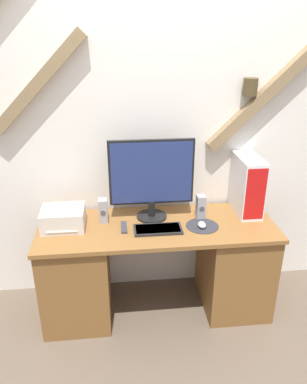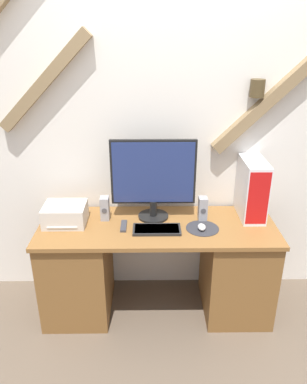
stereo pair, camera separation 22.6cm
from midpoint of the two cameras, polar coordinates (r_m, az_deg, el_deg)
The scene contains 12 objects.
ground_plane at distance 2.86m, azimuth -1.12°, elevation -21.05°, with size 12.00×12.00×0.00m, color brown.
wall_back at distance 2.77m, azimuth -2.68°, elevation 10.02°, with size 6.40×0.15×2.70m.
desk at distance 2.85m, azimuth -1.75°, elevation -11.31°, with size 1.68×0.61×0.73m.
monitor at distance 2.64m, azimuth -2.76°, elevation 2.37°, with size 0.60×0.22×0.59m.
keyboard at distance 2.59m, azimuth -1.84°, elevation -5.74°, with size 0.33×0.16×0.02m.
mousepad at distance 2.66m, azimuth 5.03°, elevation -5.23°, with size 0.23×0.23×0.00m.
mouse at distance 2.63m, azimuth 4.95°, elevation -5.06°, with size 0.05×0.08×0.04m.
computer_tower at distance 2.83m, azimuth 11.88°, elevation 1.00°, with size 0.16×0.36×0.43m.
printer at distance 2.71m, azimuth -15.94°, elevation -3.94°, with size 0.29×0.25×0.14m.
speaker_left at distance 2.71m, azimuth -10.05°, elevation -2.85°, with size 0.06×0.08×0.17m.
speaker_right at distance 2.74m, azimuth 4.88°, elevation -2.27°, with size 0.06×0.08×0.17m.
remote_control at distance 2.64m, azimuth -6.99°, elevation -5.43°, with size 0.04×0.16×0.02m.
Camera 1 is at (-0.28, -2.01, 2.02)m, focal length 35.00 mm.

